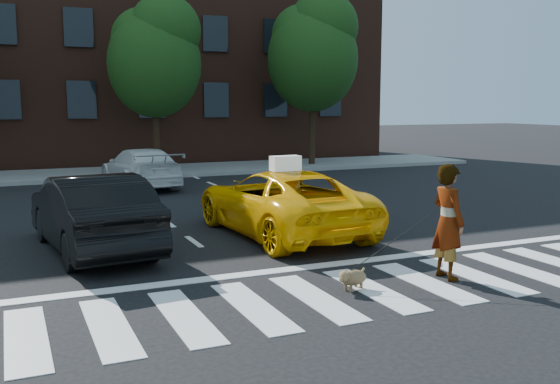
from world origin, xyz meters
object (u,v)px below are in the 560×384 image
object	(u,v)px
white_suv	(141,168)
tree_mid	(155,52)
taxi	(282,202)
black_sedan	(92,213)
tree_right	(313,48)
dog	(352,278)
woman	(448,222)

from	to	relation	value
white_suv	tree_mid	bearing A→B (deg)	-116.48
taxi	black_sedan	size ratio (longest dim) A/B	1.12
tree_mid	tree_right	distance (m)	7.01
taxi	dog	bearing A→B (deg)	77.44
black_sedan	dog	bearing A→B (deg)	121.41
tree_right	white_suv	distance (m)	10.26
white_suv	woman	distance (m)	13.51
taxi	black_sedan	world-z (taller)	black_sedan
tree_right	woman	bearing A→B (deg)	-109.73
black_sedan	woman	bearing A→B (deg)	133.31
tree_mid	white_suv	distance (m)	5.71
black_sedan	white_suv	world-z (taller)	black_sedan
tree_right	taxi	xyz separation A→B (m)	(-7.13, -12.62, -4.55)
dog	white_suv	bearing A→B (deg)	71.25
tree_mid	black_sedan	world-z (taller)	tree_mid
taxi	white_suv	size ratio (longest dim) A/B	1.12
taxi	tree_right	bearing A→B (deg)	-122.59
dog	black_sedan	bearing A→B (deg)	106.36
tree_right	woman	world-z (taller)	tree_right
white_suv	taxi	bearing A→B (deg)	93.21
tree_mid	black_sedan	size ratio (longest dim) A/B	1.54
dog	taxi	bearing A→B (deg)	59.28
woman	dog	bearing A→B (deg)	89.70
white_suv	tree_right	bearing A→B (deg)	-161.71
black_sedan	dog	world-z (taller)	black_sedan
tree_mid	woman	size ratio (longest dim) A/B	3.73
white_suv	dog	xyz separation A→B (m)	(0.58, -13.26, -0.47)
tree_mid	woman	distance (m)	17.39
white_suv	dog	world-z (taller)	white_suv
tree_right	black_sedan	size ratio (longest dim) A/B	1.67
taxi	black_sedan	xyz separation A→B (m)	(-4.02, 0.03, 0.04)
black_sedan	dog	xyz separation A→B (m)	(3.31, -4.30, -0.56)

